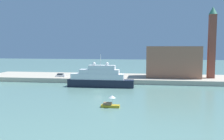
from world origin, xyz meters
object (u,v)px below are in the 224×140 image
object	(u,v)px
large_yacht	(100,78)
bell_tower	(212,41)
harbor_building	(172,62)
small_motorboat	(110,103)
parked_car	(61,75)
mooring_bollard	(97,78)
person_figure	(76,74)

from	to	relation	value
large_yacht	bell_tower	world-z (taller)	bell_tower
bell_tower	large_yacht	bearing A→B (deg)	-157.63
bell_tower	harbor_building	bearing A→B (deg)	177.00
large_yacht	small_motorboat	bearing A→B (deg)	-73.94
parked_car	mooring_bollard	xyz separation A→B (m)	(16.90, -4.84, -0.14)
small_motorboat	large_yacht	bearing A→B (deg)	106.06
small_motorboat	bell_tower	distance (m)	59.23
large_yacht	harbor_building	xyz separation A→B (m)	(27.27, 18.24, 5.08)
harbor_building	mooring_bollard	size ratio (longest dim) A/B	24.39
parked_car	bell_tower	bearing A→B (deg)	4.04
bell_tower	parked_car	bearing A→B (deg)	-175.96
harbor_building	person_figure	xyz separation A→B (m)	(-40.79, -2.29, -5.69)
large_yacht	parked_car	distance (m)	23.47
bell_tower	mooring_bollard	world-z (taller)	bell_tower
mooring_bollard	bell_tower	bearing A→B (deg)	11.57
small_motorboat	harbor_building	xyz separation A→B (m)	(19.16, 46.39, 7.24)
large_yacht	harbor_building	distance (m)	33.20
small_motorboat	person_figure	world-z (taller)	person_figure
parked_car	mooring_bollard	bearing A→B (deg)	-15.98
harbor_building	parked_car	distance (m)	47.39
bell_tower	person_figure	world-z (taller)	bell_tower
parked_car	mooring_bollard	world-z (taller)	parked_car
large_yacht	harbor_building	world-z (taller)	harbor_building
parked_car	mooring_bollard	distance (m)	17.58
bell_tower	mooring_bollard	xyz separation A→B (m)	(-44.98, -9.21, -14.66)
harbor_building	bell_tower	world-z (taller)	bell_tower
harbor_building	bell_tower	xyz separation A→B (m)	(15.13, -0.79, 8.68)
harbor_building	person_figure	bearing A→B (deg)	-176.79
bell_tower	person_figure	size ratio (longest dim) A/B	17.85
large_yacht	parked_car	size ratio (longest dim) A/B	6.02
large_yacht	bell_tower	size ratio (longest dim) A/B	0.83
person_figure	small_motorboat	bearing A→B (deg)	-63.88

